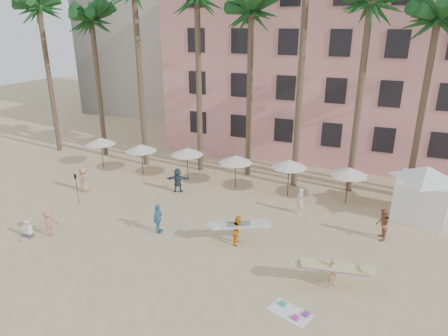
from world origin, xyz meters
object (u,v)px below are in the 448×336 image
pink_hotel (369,65)px  carrier_yellow (333,270)px  carrier_white (239,229)px  cabana (424,188)px

pink_hotel → carrier_yellow: (0.29, -23.13, -7.09)m
pink_hotel → carrier_white: size_ratio=11.94×
carrier_yellow → carrier_white: (-5.39, 2.11, 0.00)m
carrier_yellow → carrier_white: 5.79m
cabana → carrier_white: (-9.67, -7.13, -1.16)m
carrier_yellow → pink_hotel: bearing=90.7°
pink_hotel → cabana: 15.78m
pink_hotel → cabana: pink_hotel is taller
pink_hotel → cabana: (4.56, -13.89, -5.93)m
carrier_yellow → cabana: bearing=65.2°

